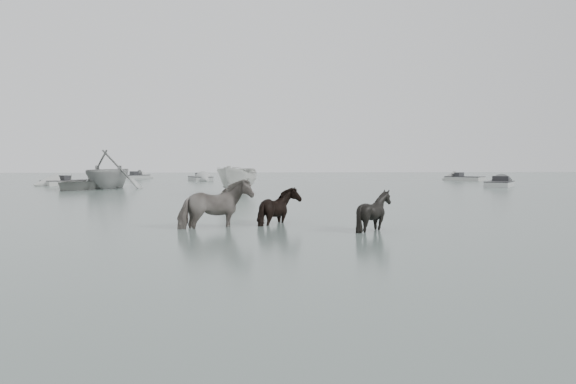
# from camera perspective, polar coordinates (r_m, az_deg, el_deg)

# --- Properties ---
(ground) EXTENTS (140.00, 140.00, 0.00)m
(ground) POSITION_cam_1_polar(r_m,az_deg,el_deg) (16.22, -1.83, -3.54)
(ground) COLOR #54645D
(ground) RESTS_ON ground
(pony_pinto) EXTENTS (2.29, 1.85, 1.77)m
(pony_pinto) POSITION_cam_1_polar(r_m,az_deg,el_deg) (16.05, -7.45, -0.47)
(pony_pinto) COLOR black
(pony_pinto) RESTS_ON ground
(pony_dark) EXTENTS (1.44, 1.62, 1.49)m
(pony_dark) POSITION_cam_1_polar(r_m,az_deg,el_deg) (16.84, -0.81, -0.74)
(pony_dark) COLOR black
(pony_dark) RESTS_ON ground
(pony_black) EXTENTS (1.28, 1.15, 1.37)m
(pony_black) POSITION_cam_1_polar(r_m,az_deg,el_deg) (15.45, 8.75, -1.36)
(pony_black) COLOR black
(pony_black) RESTS_ON ground
(rowboat_lead) EXTENTS (4.89, 6.02, 1.10)m
(rowboat_lead) POSITION_cam_1_polar(r_m,az_deg,el_deg) (39.08, -20.29, 1.06)
(rowboat_lead) COLOR #ACACA7
(rowboat_lead) RESTS_ON ground
(rowboat_trail) EXTENTS (5.84, 6.30, 2.73)m
(rowboat_trail) POSITION_cam_1_polar(r_m,az_deg,el_deg) (39.65, -17.77, 2.32)
(rowboat_trail) COLOR #9FA29F
(rowboat_trail) RESTS_ON ground
(boat_small) EXTENTS (2.84, 4.75, 1.72)m
(boat_small) POSITION_cam_1_polar(r_m,az_deg,el_deg) (31.68, -5.08, 1.35)
(boat_small) COLOR silver
(boat_small) RESTS_ON ground
(skiff_port) EXTENTS (3.90, 4.82, 0.75)m
(skiff_port) POSITION_cam_1_polar(r_m,az_deg,el_deg) (43.20, 20.68, 1.02)
(skiff_port) COLOR #ACAFAD
(skiff_port) RESTS_ON ground
(skiff_outer) EXTENTS (5.57, 5.56, 0.75)m
(skiff_outer) POSITION_cam_1_polar(r_m,az_deg,el_deg) (46.27, -20.99, 1.15)
(skiff_outer) COLOR #A8A9A4
(skiff_outer) RESTS_ON ground
(skiff_mid) EXTENTS (3.09, 5.56, 0.75)m
(skiff_mid) POSITION_cam_1_polar(r_m,az_deg,el_deg) (52.87, -8.91, 1.57)
(skiff_mid) COLOR #999B99
(skiff_mid) RESTS_ON ground
(skiff_star) EXTENTS (4.39, 4.42, 0.75)m
(skiff_star) POSITION_cam_1_polar(r_m,az_deg,el_deg) (54.94, 17.51, 1.52)
(skiff_star) COLOR #ABACA7
(skiff_star) RESTS_ON ground
(skiff_far) EXTENTS (5.68, 4.70, 0.75)m
(skiff_far) POSITION_cam_1_polar(r_m,az_deg,el_deg) (59.68, -15.98, 1.67)
(skiff_far) COLOR #959795
(skiff_far) RESTS_ON ground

